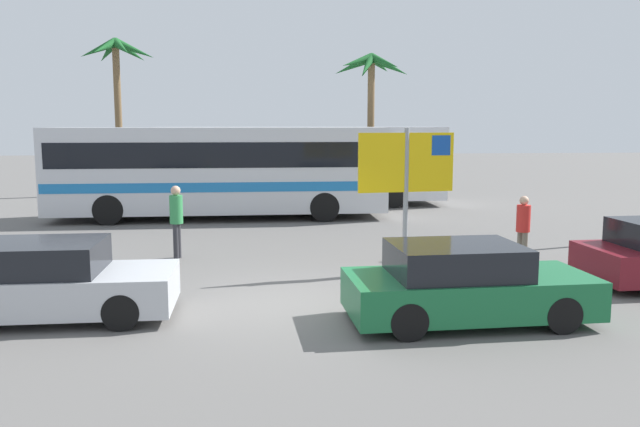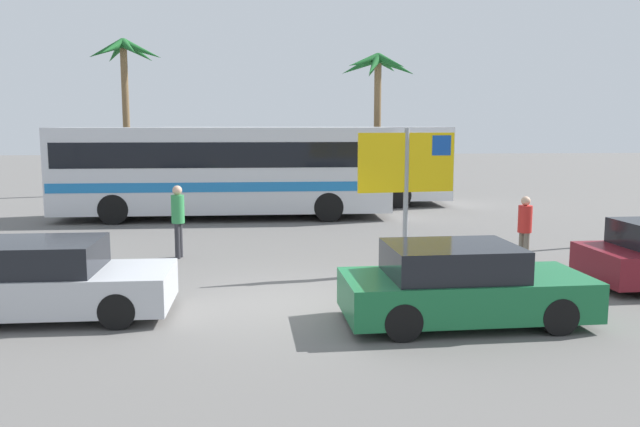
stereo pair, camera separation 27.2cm
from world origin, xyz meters
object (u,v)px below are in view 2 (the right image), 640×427
at_px(ferry_sign, 408,168).
at_px(pedestrian_crossing_lot, 178,215).
at_px(car_green, 461,285).
at_px(pedestrian_by_bus, 525,225).
at_px(car_silver, 49,281).
at_px(bus_rear_coach, 306,162).
at_px(bus_front_coach, 224,167).

relative_size(ferry_sign, pedestrian_crossing_lot, 1.78).
bearing_deg(car_green, pedestrian_by_bus, 54.18).
xyz_separation_m(ferry_sign, car_silver, (-6.84, -2.84, -1.69)).
bearing_deg(ferry_sign, bus_rear_coach, 89.33).
xyz_separation_m(bus_rear_coach, car_green, (1.59, -15.94, -1.15)).
bearing_deg(car_silver, car_green, -7.88).
bearing_deg(pedestrian_by_bus, car_green, -137.59).
height_order(bus_rear_coach, pedestrian_crossing_lot, bus_rear_coach).
height_order(bus_front_coach, bus_rear_coach, same).
bearing_deg(pedestrian_crossing_lot, pedestrian_by_bus, -178.10).
bearing_deg(bus_rear_coach, pedestrian_crossing_lot, -110.37).
xyz_separation_m(bus_rear_coach, ferry_sign, (1.50, -12.18, 0.54)).
relative_size(car_green, pedestrian_crossing_lot, 2.28).
height_order(bus_rear_coach, car_green, bus_rear_coach).
xyz_separation_m(bus_front_coach, car_green, (4.68, -12.58, -1.15)).
xyz_separation_m(bus_front_coach, bus_rear_coach, (3.09, 3.36, 0.00)).
bearing_deg(bus_rear_coach, bus_front_coach, -132.60).
bearing_deg(pedestrian_crossing_lot, ferry_sign, 172.37).
height_order(bus_front_coach, car_silver, bus_front_coach).
height_order(car_silver, pedestrian_by_bus, pedestrian_by_bus).
bearing_deg(ferry_sign, pedestrian_by_bus, 0.27).
height_order(car_green, pedestrian_crossing_lot, pedestrian_crossing_lot).
relative_size(bus_front_coach, bus_rear_coach, 1.00).
xyz_separation_m(bus_front_coach, car_silver, (-2.25, -11.66, -1.15)).
relative_size(ferry_sign, car_green, 0.78).
relative_size(car_silver, car_green, 0.98).
distance_m(bus_front_coach, bus_rear_coach, 4.57).
relative_size(bus_front_coach, pedestrian_crossing_lot, 6.38).
bearing_deg(car_silver, pedestrian_by_bus, 18.11).
xyz_separation_m(bus_front_coach, pedestrian_crossing_lot, (-0.70, -6.85, -0.71)).
height_order(car_silver, car_green, same).
relative_size(bus_rear_coach, car_green, 2.80).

